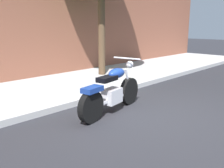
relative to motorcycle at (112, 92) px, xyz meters
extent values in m
plane|color=#28282D|center=(0.34, -0.65, -0.46)|extent=(60.00, 60.00, 0.00)
cube|color=#B2B2B2|center=(0.34, 2.45, -0.39)|extent=(21.67, 3.15, 0.14)
cylinder|color=black|center=(0.72, 0.12, -0.14)|extent=(0.66, 0.24, 0.64)
cylinder|color=black|center=(-0.71, -0.13, -0.14)|extent=(0.66, 0.24, 0.64)
cube|color=silver|center=(0.00, 0.00, -0.09)|extent=(0.48, 0.35, 0.32)
cube|color=silver|center=(0.00, 0.00, -0.16)|extent=(1.30, 0.30, 0.06)
ellipsoid|color=navy|center=(0.18, 0.03, 0.39)|extent=(0.56, 0.34, 0.22)
cube|color=black|center=(-0.18, -0.03, 0.33)|extent=(0.51, 0.32, 0.10)
cube|color=navy|center=(-0.67, -0.12, 0.21)|extent=(0.47, 0.31, 0.10)
cylinder|color=silver|center=(0.66, 0.11, 0.14)|extent=(0.28, 0.09, 0.58)
cylinder|color=silver|center=(0.60, 0.10, 0.67)|extent=(0.15, 0.70, 0.04)
sphere|color=silver|center=(0.74, 0.12, 0.51)|extent=(0.17, 0.17, 0.17)
cylinder|color=silver|center=(-0.27, 0.11, -0.19)|extent=(0.80, 0.22, 0.09)
cylinder|color=brown|center=(2.38, 2.78, 1.25)|extent=(0.25, 0.25, 3.42)
camera|label=1|loc=(-3.75, -3.60, 1.41)|focal=39.99mm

